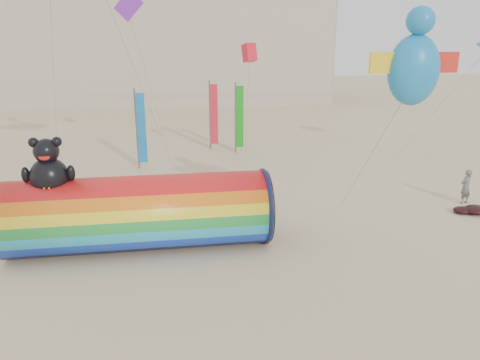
{
  "coord_description": "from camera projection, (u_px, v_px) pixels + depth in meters",
  "views": [
    {
      "loc": [
        -2.51,
        -17.46,
        8.37
      ],
      "look_at": [
        0.5,
        1.5,
        2.4
      ],
      "focal_mm": 35.0,
      "sensor_mm": 36.0,
      "label": 1
    }
  ],
  "objects": [
    {
      "name": "ground",
      "position": [
        234.0,
        247.0,
        19.33
      ],
      "size": [
        160.0,
        160.0,
        0.0
      ],
      "primitive_type": "plane",
      "color": "#CCB58C",
      "rests_on": "ground"
    },
    {
      "name": "kite_handler",
      "position": [
        466.0,
        187.0,
        24.05
      ],
      "size": [
        0.77,
        0.62,
        1.82
      ],
      "primitive_type": "imported",
      "rotation": [
        0.0,
        0.0,
        3.47
      ],
      "color": "slate",
      "rests_on": "ground"
    },
    {
      "name": "windsock_assembly",
      "position": [
        140.0,
        211.0,
        18.79
      ],
      "size": [
        10.44,
        3.18,
        4.81
      ],
      "color": "red",
      "rests_on": "ground"
    },
    {
      "name": "hotel_building",
      "position": [
        84.0,
        18.0,
        57.8
      ],
      "size": [
        60.4,
        15.4,
        20.6
      ],
      "color": "#B7AD99",
      "rests_on": "ground"
    },
    {
      "name": "fabric_bundle",
      "position": [
        479.0,
        210.0,
        22.9
      ],
      "size": [
        2.62,
        1.35,
        0.41
      ],
      "color": "black",
      "rests_on": "ground"
    },
    {
      "name": "festival_banners",
      "position": [
        200.0,
        120.0,
        33.03
      ],
      "size": [
        7.53,
        4.82,
        5.2
      ],
      "color": "#59595E",
      "rests_on": "ground"
    }
  ]
}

